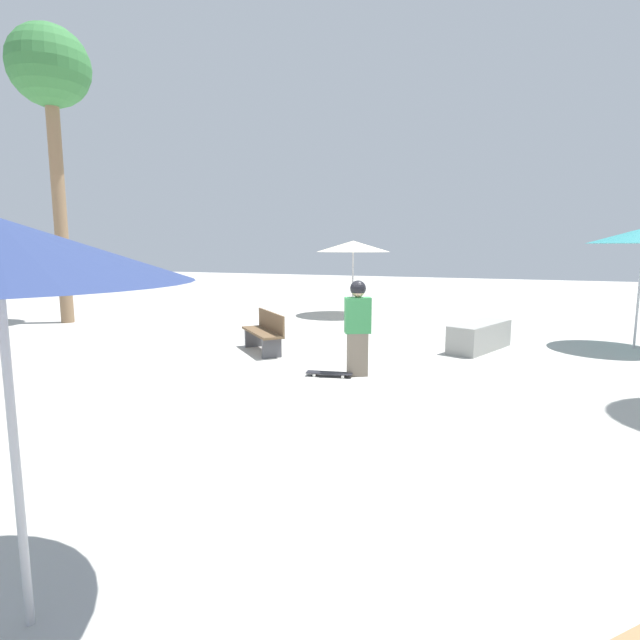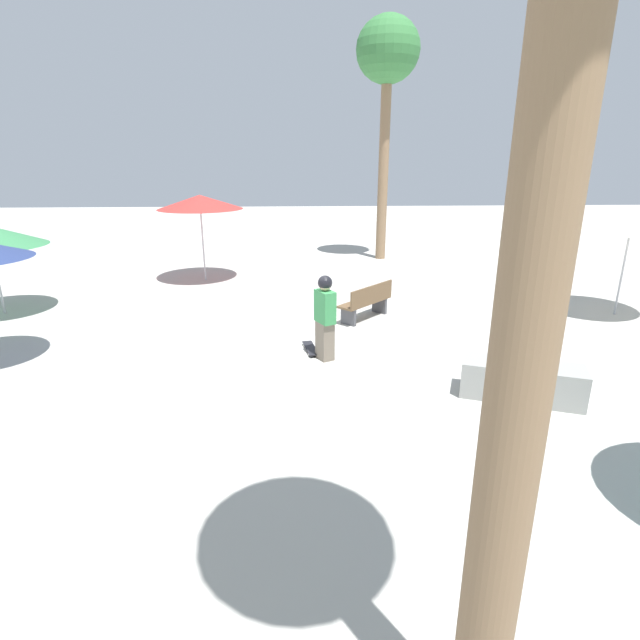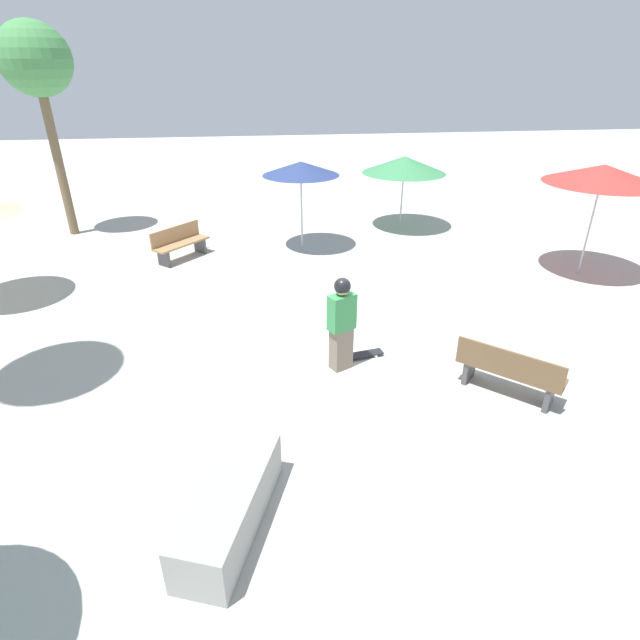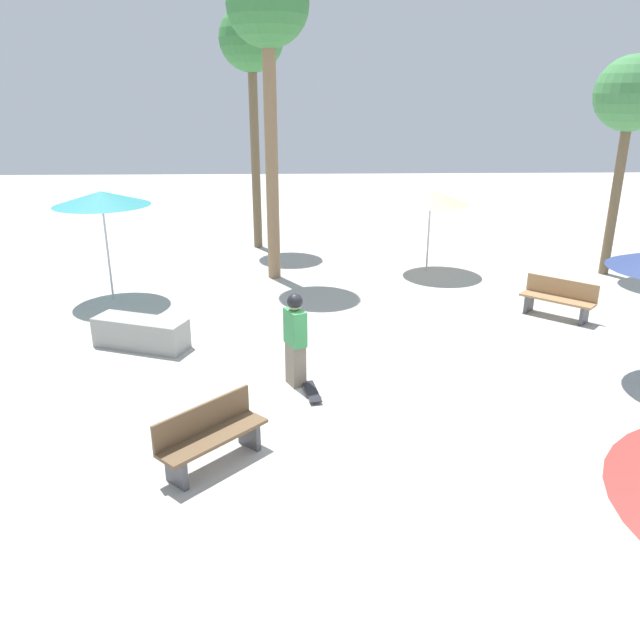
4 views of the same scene
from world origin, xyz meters
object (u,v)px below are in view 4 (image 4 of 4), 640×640
at_px(palm_tree_center_right, 268,17).
at_px(concrete_ledge, 141,333).
at_px(skateboard, 312,391).
at_px(skater_main, 295,336).
at_px(bench_near, 558,299).
at_px(shade_umbrella_tan, 431,197).
at_px(shade_umbrella_teal, 101,198).
at_px(palm_tree_right, 631,98).
at_px(bench_far, 211,436).
at_px(palm_tree_center_left, 251,45).

bearing_deg(palm_tree_center_right, concrete_ledge, -116.73).
xyz_separation_m(skateboard, palm_tree_center_right, (-0.86, 7.09, 6.39)).
distance_m(skater_main, bench_near, 6.72).
distance_m(shade_umbrella_tan, shade_umbrella_teal, 8.46).
bearing_deg(shade_umbrella_teal, palm_tree_center_right, 24.11).
height_order(shade_umbrella_tan, palm_tree_right, palm_tree_right).
distance_m(concrete_ledge, bench_near, 9.04).
relative_size(concrete_ledge, bench_far, 1.35).
relative_size(bench_far, shade_umbrella_tan, 0.64).
relative_size(bench_near, shade_umbrella_teal, 0.57).
bearing_deg(palm_tree_right, shade_umbrella_teal, -172.16).
relative_size(skater_main, bench_far, 1.13).
xyz_separation_m(skater_main, shade_umbrella_teal, (-4.50, 4.93, 1.56)).
bearing_deg(shade_umbrella_tan, concrete_ledge, -141.68).
bearing_deg(shade_umbrella_tan, bench_far, -116.76).
xyz_separation_m(skateboard, bench_near, (5.59, 3.67, 0.37)).
xyz_separation_m(skater_main, palm_tree_center_right, (-0.60, 6.68, 5.56)).
relative_size(skateboard, shade_umbrella_tan, 0.36).
height_order(concrete_ledge, palm_tree_right, palm_tree_right).
bearing_deg(palm_tree_right, skater_main, -141.85).
xyz_separation_m(bench_far, shade_umbrella_teal, (-3.37, 7.35, 2.02)).
relative_size(palm_tree_right, palm_tree_center_right, 0.73).
relative_size(skateboard, concrete_ledge, 0.42).
distance_m(palm_tree_right, palm_tree_center_right, 9.35).
xyz_separation_m(skateboard, palm_tree_center_left, (-1.52, 10.67, 6.00)).
xyz_separation_m(bench_far, palm_tree_center_right, (0.53, 9.09, 6.02)).
bearing_deg(palm_tree_center_left, bench_near, -44.55).
xyz_separation_m(bench_near, shade_umbrella_tan, (-2.19, 3.85, 1.67)).
relative_size(skater_main, palm_tree_center_right, 0.21).
bearing_deg(skater_main, concrete_ledge, -146.59).
xyz_separation_m(shade_umbrella_teal, palm_tree_center_left, (3.25, 5.32, 3.61)).
bearing_deg(bench_far, concrete_ledge, -111.41).
bearing_deg(bench_near, palm_tree_right, -85.65).
xyz_separation_m(palm_tree_right, palm_tree_center_right, (-9.17, -0.05, 1.82)).
bearing_deg(bench_near, skateboard, 75.56).
bearing_deg(concrete_ledge, palm_tree_right, 23.03).
bearing_deg(concrete_ledge, palm_tree_center_right, 63.27).
bearing_deg(palm_tree_center_left, palm_tree_center_right, -79.65).
height_order(palm_tree_right, palm_tree_center_right, palm_tree_center_right).
bearing_deg(palm_tree_center_left, skateboard, -81.91).
bearing_deg(palm_tree_center_right, skater_main, -84.87).
bearing_deg(shade_umbrella_tan, palm_tree_center_right, -174.26).
distance_m(skater_main, palm_tree_center_left, 11.55).
bearing_deg(skateboard, palm_tree_right, 120.42).
relative_size(skateboard, palm_tree_right, 0.15).
bearing_deg(bench_near, shade_umbrella_teal, 33.10).
bearing_deg(skateboard, bench_near, 112.98).
bearing_deg(palm_tree_center_right, palm_tree_center_left, 100.35).
distance_m(concrete_ledge, palm_tree_right, 13.36).
distance_m(skater_main, concrete_ledge, 3.59).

